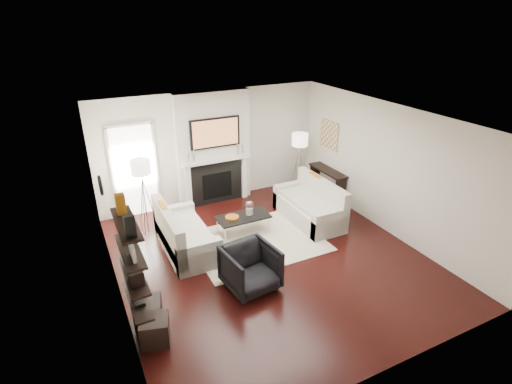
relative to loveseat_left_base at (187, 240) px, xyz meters
name	(u,v)px	position (x,y,z in m)	size (l,w,h in m)	color
room_envelope	(271,194)	(1.33, -1.00, 1.14)	(6.00, 6.00, 6.00)	black
chimney_breast	(213,149)	(1.33, 1.88, 1.14)	(1.80, 0.25, 2.70)	silver
fireplace_surround	(217,183)	(1.33, 1.74, 0.31)	(1.30, 0.02, 1.04)	black
firebox	(217,185)	(1.33, 1.74, 0.24)	(0.75, 0.02, 0.65)	black
mantel_pilaster_l	(189,187)	(0.61, 1.71, 0.34)	(0.12, 0.08, 1.10)	white
mantel_pilaster_r	(244,177)	(2.05, 1.71, 0.34)	(0.12, 0.08, 1.10)	white
mantel_shelf	(217,160)	(1.33, 1.69, 0.91)	(1.70, 0.18, 0.07)	white
tv_body	(215,133)	(1.33, 1.72, 1.57)	(1.20, 0.06, 0.70)	black
tv_screen	(216,133)	(1.33, 1.69, 1.57)	(1.10, 0.01, 0.62)	#BF723F
candlestick_l_tall	(194,156)	(0.78, 1.70, 1.09)	(0.04, 0.04, 0.30)	silver
candlestick_l_short	(188,158)	(0.65, 1.70, 1.06)	(0.04, 0.04, 0.24)	silver
candlestick_r_tall	(238,149)	(1.88, 1.70, 1.09)	(0.04, 0.04, 0.30)	silver
candlestick_r_short	(243,150)	(2.01, 1.70, 1.06)	(0.04, 0.04, 0.24)	silver
hallway_panel	(135,172)	(-0.52, 1.98, 0.84)	(0.90, 0.02, 2.10)	white
door_trim_l	(113,176)	(-1.00, 1.96, 0.84)	(0.06, 0.06, 2.16)	white
door_trim_r	(156,169)	(-0.04, 1.96, 0.84)	(0.06, 0.06, 2.16)	white
door_trim_top	(129,125)	(-0.52, 1.96, 1.92)	(1.02, 0.06, 0.06)	white
rug	(257,241)	(1.37, -0.36, -0.20)	(2.60, 2.00, 0.01)	beige
loveseat_left_base	(187,240)	(0.00, 0.00, 0.00)	(0.85, 1.80, 0.42)	beige
loveseat_left_back	(168,230)	(-0.33, 0.00, 0.32)	(0.18, 1.80, 0.80)	beige
loveseat_left_arm_n	(200,257)	(0.00, -0.81, 0.09)	(0.85, 0.18, 0.60)	beige
loveseat_left_arm_s	(175,219)	(0.00, 0.81, 0.09)	(0.85, 0.18, 0.60)	beige
loveseat_left_cushion	(188,228)	(0.05, 0.00, 0.26)	(0.63, 1.44, 0.10)	beige
pillow_left_orange	(163,214)	(-0.33, 0.30, 0.52)	(0.10, 0.42, 0.42)	#B96D16
pillow_left_charcoal	(172,228)	(-0.33, -0.30, 0.51)	(0.10, 0.40, 0.40)	black
loveseat_right_base	(308,212)	(2.83, -0.03, 0.00)	(0.85, 1.80, 0.42)	beige
loveseat_right_back	(322,196)	(3.17, -0.03, 0.32)	(0.18, 1.80, 0.80)	beige
loveseat_right_arm_n	(330,224)	(2.83, -0.84, 0.09)	(0.85, 0.18, 0.60)	beige
loveseat_right_arm_s	(290,194)	(2.83, 0.78, 0.09)	(0.85, 0.18, 0.60)	beige
loveseat_right_cushion	(307,202)	(2.78, -0.03, 0.26)	(0.63, 1.44, 0.10)	beige
pillow_right_orange	(315,183)	(3.17, 0.27, 0.52)	(0.10, 0.42, 0.42)	#B96D16
pillow_right_charcoal	(330,193)	(3.17, -0.33, 0.51)	(0.10, 0.40, 0.40)	black
coffee_table	(243,217)	(1.26, 0.07, 0.19)	(1.10, 0.55, 0.04)	black
coffee_leg_nw	(225,236)	(0.76, -0.15, -0.02)	(0.02, 0.02, 0.38)	silver
coffee_leg_ne	(269,225)	(1.76, -0.15, -0.02)	(0.02, 0.02, 0.38)	silver
coffee_leg_sw	(217,226)	(0.76, 0.29, -0.02)	(0.02, 0.02, 0.38)	silver
coffee_leg_se	(260,216)	(1.76, 0.29, -0.02)	(0.02, 0.02, 0.38)	silver
hurricane_glass	(249,209)	(1.41, 0.07, 0.35)	(0.16, 0.16, 0.28)	white
hurricane_candle	(250,211)	(1.41, 0.07, 0.29)	(0.10, 0.10, 0.14)	white
copper_bowl	(232,217)	(1.01, 0.07, 0.24)	(0.29, 0.29, 0.05)	orange
armchair	(251,266)	(0.62, -1.63, 0.21)	(0.82, 0.77, 0.85)	black
lamp_left_post	(145,205)	(-0.52, 1.14, 0.39)	(0.02, 0.02, 1.20)	silver
lamp_left_shade	(140,167)	(-0.52, 1.14, 1.24)	(0.40, 0.40, 0.30)	white
lamp_left_leg_a	(151,204)	(-0.41, 1.14, 0.39)	(0.02, 0.02, 1.25)	silver
lamp_left_leg_b	(142,203)	(-0.57, 1.24, 0.39)	(0.02, 0.02, 1.25)	silver
lamp_left_leg_c	(144,207)	(-0.57, 1.05, 0.39)	(0.02, 0.02, 1.25)	silver
lamp_right_post	(298,172)	(3.38, 1.31, 0.39)	(0.02, 0.02, 1.20)	silver
lamp_right_shade	(300,140)	(3.38, 1.31, 1.24)	(0.40, 0.40, 0.30)	white
lamp_right_leg_a	(302,171)	(3.49, 1.31, 0.39)	(0.02, 0.02, 1.25)	silver
lamp_right_leg_b	(295,171)	(3.33, 1.41, 0.39)	(0.02, 0.02, 1.25)	silver
lamp_right_leg_c	(299,173)	(3.33, 1.21, 0.39)	(0.02, 0.02, 1.25)	silver
console_top	(328,171)	(3.90, 0.78, 0.52)	(0.35, 1.20, 0.04)	black
console_leg_n	(340,193)	(3.90, 0.23, 0.14)	(0.30, 0.04, 0.71)	black
console_leg_s	(314,177)	(3.90, 1.33, 0.14)	(0.30, 0.04, 0.71)	black
wall_art	(329,135)	(4.06, 1.05, 1.34)	(0.03, 0.70, 0.70)	tan
shelf_bottom	(138,300)	(-1.29, -2.00, 0.49)	(0.25, 1.00, 0.04)	black
shelf_lower	(134,276)	(-1.29, -2.00, 0.89)	(0.25, 1.00, 0.04)	black
shelf_upper	(130,251)	(-1.29, -2.00, 1.29)	(0.25, 1.00, 0.04)	black
shelf_top	(126,224)	(-1.29, -2.00, 1.69)	(0.25, 1.00, 0.04)	black
decor_magfile_a	(130,226)	(-1.29, -2.37, 1.85)	(0.12, 0.10, 0.28)	black
decor_magfile_b	(121,204)	(-1.29, -1.73, 1.85)	(0.12, 0.10, 0.28)	#B96D16
decor_frame_a	(132,250)	(-1.29, -2.20, 1.42)	(0.04, 0.30, 0.22)	white
decor_frame_b	(125,234)	(-1.29, -1.73, 1.40)	(0.04, 0.22, 0.18)	black
decor_wine_rack	(136,276)	(-1.29, -2.17, 1.01)	(0.18, 0.25, 0.20)	black
decor_box_small	(130,262)	(-1.29, -1.76, 0.97)	(0.15, 0.12, 0.12)	black
decor_books	(139,302)	(-1.29, -2.10, 0.53)	(0.14, 0.20, 0.05)	black
decor_box_tall	(133,283)	(-1.29, -1.75, 0.60)	(0.10, 0.10, 0.18)	white
clock_rim	(100,186)	(-1.40, -0.10, 1.49)	(0.34, 0.34, 0.04)	black
clock_face	(102,185)	(-1.37, -0.10, 1.49)	(0.29, 0.29, 0.01)	white
ottoman_near	(148,312)	(-1.14, -1.71, -0.01)	(0.40, 0.40, 0.40)	black
ottoman_far	(155,330)	(-1.14, -2.13, -0.01)	(0.40, 0.40, 0.40)	black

